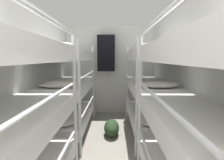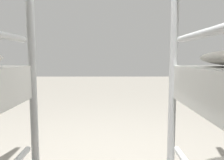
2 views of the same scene
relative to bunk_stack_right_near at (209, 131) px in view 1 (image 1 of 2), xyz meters
name	(u,v)px [view 1 (image 1 of 2)]	position (x,y,z in m)	size (l,w,h in m)	color
wall_left	(16,83)	(-1.94, 0.98, 0.22)	(0.06, 4.85, 2.27)	silver
wall_right	(200,83)	(0.40, 0.98, 0.22)	(0.06, 4.85, 2.27)	silver
wall_back	(110,70)	(-0.77, 3.37, 0.22)	(2.40, 0.06, 2.27)	silver
bunk_stack_right_near	(209,131)	(0.00, 0.00, 0.00)	(0.75, 1.78, 1.75)	silver
bunk_stack_left_far	(69,86)	(-1.54, 2.02, 0.00)	(0.75, 1.78, 1.75)	silver
bunk_stack_right_far	(150,86)	(0.00, 2.02, 0.00)	(0.75, 1.78, 1.75)	silver
duffel_bag	(112,128)	(-0.73, 1.94, -0.78)	(0.28, 0.52, 0.28)	#23381E
hanging_coat	(106,53)	(-0.88, 3.22, 0.65)	(0.44, 0.12, 0.90)	black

